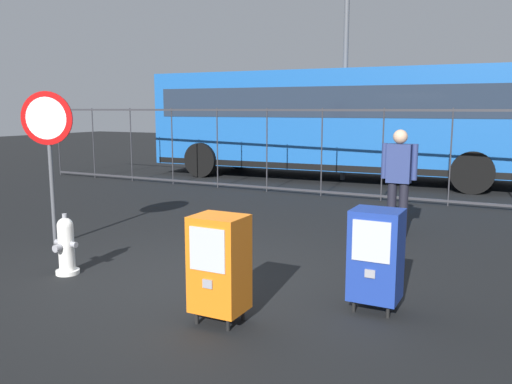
{
  "coord_description": "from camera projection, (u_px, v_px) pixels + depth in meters",
  "views": [
    {
      "loc": [
        3.41,
        -4.85,
        1.99
      ],
      "look_at": [
        0.3,
        1.2,
        0.9
      ],
      "focal_mm": 36.76,
      "sensor_mm": 36.0,
      "label": 1
    }
  ],
  "objects": [
    {
      "name": "pedestrian",
      "position": [
        399.0,
        176.0,
        8.09
      ],
      "size": [
        0.55,
        0.22,
        1.67
      ],
      "color": "black",
      "rests_on": "ground_plane"
    },
    {
      "name": "newspaper_box_secondary",
      "position": [
        219.0,
        263.0,
        4.84
      ],
      "size": [
        0.48,
        0.42,
        1.02
      ],
      "color": "black",
      "rests_on": "ground_plane"
    },
    {
      "name": "fence_barrier",
      "position": [
        351.0,
        153.0,
        11.57
      ],
      "size": [
        18.03,
        0.04,
        2.0
      ],
      "color": "#2D2D33",
      "rests_on": "ground_plane"
    },
    {
      "name": "ground_plane",
      "position": [
        186.0,
        281.0,
        6.11
      ],
      "size": [
        60.0,
        60.0,
        0.0
      ],
      "primitive_type": "plane",
      "color": "black"
    },
    {
      "name": "newspaper_box_primary",
      "position": [
        376.0,
        255.0,
        5.13
      ],
      "size": [
        0.48,
        0.42,
        1.02
      ],
      "color": "black",
      "rests_on": "ground_plane"
    },
    {
      "name": "street_light_near_left",
      "position": [
        347.0,
        11.0,
        14.01
      ],
      "size": [
        0.32,
        0.32,
        7.97
      ],
      "color": "#4C4F54",
      "rests_on": "ground_plane"
    },
    {
      "name": "fire_hydrant",
      "position": [
        66.0,
        246.0,
        6.31
      ],
      "size": [
        0.33,
        0.32,
        0.75
      ],
      "color": "silver",
      "rests_on": "ground_plane"
    },
    {
      "name": "stop_sign",
      "position": [
        48.0,
        136.0,
        7.47
      ],
      "size": [
        0.71,
        0.31,
        2.23
      ],
      "color": "#4C4F54",
      "rests_on": "ground_plane"
    },
    {
      "name": "bus_near",
      "position": [
        336.0,
        118.0,
        14.71
      ],
      "size": [
        10.6,
        3.15,
        3.0
      ],
      "rotation": [
        0.0,
        0.0,
        0.04
      ],
      "color": "#19519E",
      "rests_on": "ground_plane"
    }
  ]
}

